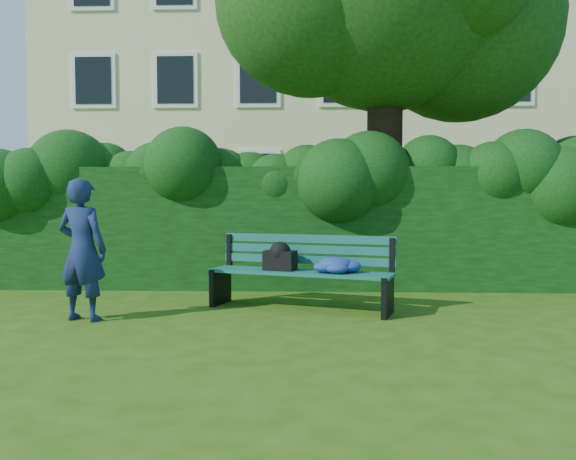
{
  "coord_description": "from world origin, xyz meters",
  "views": [
    {
      "loc": [
        0.25,
        -6.32,
        1.31
      ],
      "look_at": [
        0.0,
        0.6,
        0.95
      ],
      "focal_mm": 35.0,
      "sensor_mm": 36.0,
      "label": 1
    }
  ],
  "objects": [
    {
      "name": "ground",
      "position": [
        0.0,
        0.0,
        0.0
      ],
      "size": [
        80.0,
        80.0,
        0.0
      ],
      "primitive_type": "plane",
      "color": "#28520F",
      "rests_on": "ground"
    },
    {
      "name": "hedge",
      "position": [
        0.0,
        2.2,
        0.9
      ],
      "size": [
        10.0,
        1.0,
        1.8
      ],
      "color": "black",
      "rests_on": "ground"
    },
    {
      "name": "apartment_building",
      "position": [
        -0.0,
        13.99,
        6.0
      ],
      "size": [
        16.0,
        8.08,
        12.0
      ],
      "color": "beige",
      "rests_on": "ground"
    },
    {
      "name": "park_bench",
      "position": [
        0.23,
        0.4,
        0.5
      ],
      "size": [
        2.28,
        1.22,
        0.89
      ],
      "rotation": [
        0.0,
        0.0,
        -0.32
      ],
      "color": "#0E4639",
      "rests_on": "ground"
    },
    {
      "name": "man_reading",
      "position": [
        -2.22,
        -0.31,
        0.78
      ],
      "size": [
        0.64,
        0.49,
        1.55
      ],
      "primitive_type": "imported",
      "rotation": [
        0.0,
        0.0,
        2.92
      ],
      "color": "navy",
      "rests_on": "ground"
    }
  ]
}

